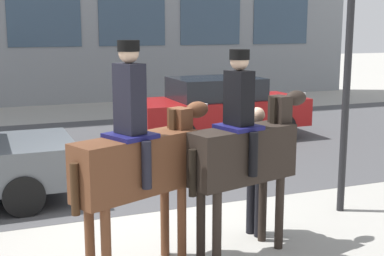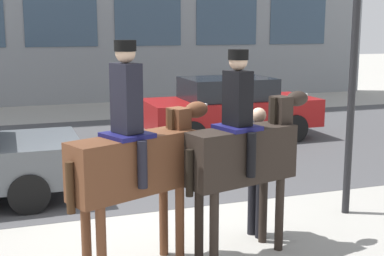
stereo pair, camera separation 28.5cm
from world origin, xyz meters
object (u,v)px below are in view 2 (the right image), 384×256
(street_car_far_lane, at_px, (230,107))
(traffic_light, at_px, (357,15))
(mounted_horse_companion, at_px, (244,150))
(pedestrian_bystander, at_px, (257,162))
(mounted_horse_lead, at_px, (136,158))

(street_car_far_lane, xyz_separation_m, traffic_light, (-0.46, -5.64, 2.16))
(traffic_light, bearing_deg, mounted_horse_companion, -158.03)
(pedestrian_bystander, relative_size, street_car_far_lane, 0.41)
(street_car_far_lane, bearing_deg, mounted_horse_companion, -111.81)
(mounted_horse_companion, distance_m, traffic_light, 2.83)
(street_car_far_lane, bearing_deg, mounted_horse_lead, -121.16)
(mounted_horse_lead, xyz_separation_m, pedestrian_bystander, (1.77, 0.51, -0.32))
(mounted_horse_companion, height_order, traffic_light, traffic_light)
(pedestrian_bystander, xyz_separation_m, traffic_light, (1.72, 0.38, 1.93))
(mounted_horse_companion, bearing_deg, mounted_horse_lead, 166.37)
(mounted_horse_lead, bearing_deg, street_car_far_lane, 35.94)
(pedestrian_bystander, height_order, traffic_light, traffic_light)
(mounted_horse_lead, relative_size, pedestrian_bystander, 1.51)
(pedestrian_bystander, distance_m, traffic_light, 2.62)
(street_car_far_lane, distance_m, traffic_light, 6.06)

